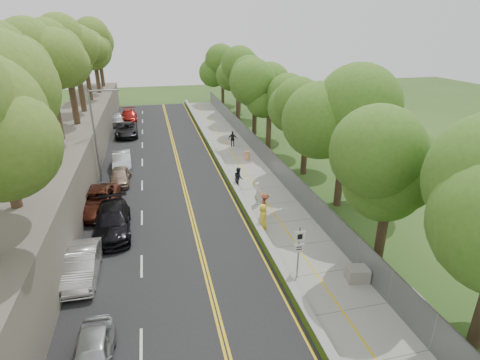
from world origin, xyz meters
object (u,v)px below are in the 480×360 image
(car_2, at_px, (99,201))
(painter_0, at_px, (263,217))
(car_1, at_px, (82,265))
(construction_barrel, at_px, (247,156))
(concrete_block, at_px, (357,274))
(signpost, at_px, (299,247))
(person_far, at_px, (233,139))
(car_0, at_px, (92,355))
(streetlight, at_px, (97,130))

(car_2, bearing_deg, painter_0, -21.33)
(car_1, xyz_separation_m, car_2, (0.05, 8.20, 0.02))
(car_1, bearing_deg, construction_barrel, 51.30)
(construction_barrel, relative_size, car_2, 0.16)
(construction_barrel, height_order, concrete_block, construction_barrel)
(signpost, bearing_deg, car_1, 166.28)
(painter_0, bearing_deg, person_far, -0.01)
(construction_barrel, height_order, painter_0, painter_0)
(car_1, distance_m, person_far, 25.02)
(car_0, relative_size, person_far, 2.22)
(concrete_block, distance_m, car_1, 14.83)
(car_0, relative_size, car_2, 0.70)
(construction_barrel, distance_m, painter_0, 14.01)
(car_1, bearing_deg, car_0, -78.35)
(concrete_block, bearing_deg, car_1, 165.38)
(car_0, height_order, car_1, car_1)
(construction_barrel, bearing_deg, painter_0, -100.16)
(car_1, distance_m, car_2, 8.20)
(car_0, bearing_deg, construction_barrel, 62.27)
(person_far, bearing_deg, construction_barrel, 110.97)
(signpost, xyz_separation_m, car_2, (-11.26, 10.96, -1.15))
(signpost, relative_size, painter_0, 1.74)
(person_far, bearing_deg, car_0, 82.90)
(construction_barrel, distance_m, concrete_block, 20.30)
(car_0, height_order, car_2, car_2)
(concrete_block, bearing_deg, person_far, 92.96)
(construction_barrel, bearing_deg, car_2, -148.16)
(car_0, bearing_deg, signpost, 20.02)
(signpost, relative_size, car_1, 0.68)
(streetlight, xyz_separation_m, car_2, (0.26, -6.06, -3.83))
(signpost, height_order, concrete_block, signpost)
(streetlight, bearing_deg, car_0, -85.94)
(car_0, bearing_deg, painter_0, 43.40)
(construction_barrel, xyz_separation_m, car_0, (-12.22, -22.88, 0.20))
(car_1, distance_m, painter_0, 11.34)
(painter_0, bearing_deg, signpost, -170.61)
(car_1, xyz_separation_m, person_far, (13.05, 21.34, 0.14))
(concrete_block, xyz_separation_m, car_1, (-14.35, 3.74, 0.36))
(car_0, relative_size, car_1, 0.85)
(streetlight, bearing_deg, construction_barrel, 9.45)
(car_2, distance_m, painter_0, 12.23)
(painter_0, bearing_deg, streetlight, 50.55)
(painter_0, relative_size, person_far, 1.01)
(concrete_block, relative_size, car_0, 0.29)
(streetlight, bearing_deg, person_far, 28.11)
(streetlight, distance_m, person_far, 15.49)
(car_0, xyz_separation_m, car_2, (-1.21, 14.54, 0.11))
(construction_barrel, bearing_deg, streetlight, -170.55)
(concrete_block, height_order, painter_0, painter_0)
(car_1, bearing_deg, streetlight, 91.32)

